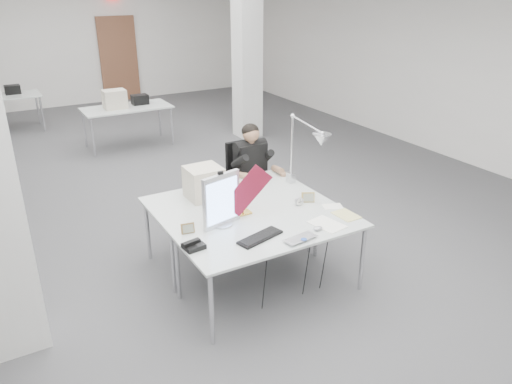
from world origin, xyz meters
TOP-DOWN VIEW (x-y plane):
  - room_shell at (0.04, 0.13)m, footprint 10.04×14.04m
  - desk_main at (0.00, -2.50)m, footprint 1.80×0.90m
  - desk_second at (0.00, -1.60)m, footprint 1.80×0.90m
  - bg_desk_a at (0.20, 3.00)m, footprint 1.60×0.80m
  - office_chair at (0.61, -0.95)m, footprint 0.50×0.50m
  - seated_person at (0.61, -1.00)m, footprint 0.45×0.56m
  - monitor at (-0.39, -2.20)m, footprint 0.43×0.14m
  - pennant at (-0.12, -2.23)m, footprint 0.47×0.20m
  - keyboard at (-0.20, -2.62)m, footprint 0.49×0.27m
  - laptop at (0.11, -2.88)m, footprint 0.35×0.25m
  - mouse at (0.36, -2.76)m, footprint 0.11×0.08m
  - bankers_lamp at (-0.09, -2.08)m, footprint 0.31×0.20m
  - desk_phone at (-0.81, -2.49)m, footprint 0.19×0.18m
  - picture_frame_left at (-0.74, -2.19)m, footprint 0.13×0.05m
  - picture_frame_right at (0.65, -2.18)m, footprint 0.14×0.10m
  - desk_clock at (0.52, -2.20)m, footprint 0.10×0.05m
  - paper_stack_a at (0.51, -2.71)m, footprint 0.29×0.37m
  - paper_stack_b at (0.80, -2.64)m, footprint 0.20×0.27m
  - paper_stack_c at (0.81, -2.41)m, footprint 0.24×0.20m
  - beige_monitor at (-0.26, -1.50)m, footprint 0.37×0.35m
  - architect_lamp at (0.81, -1.86)m, footprint 0.34×0.77m

SIDE VIEW (x-z plane):
  - office_chair at x=0.61m, z-range 0.00..1.00m
  - desk_main at x=0.00m, z-range 0.73..0.75m
  - desk_second at x=0.00m, z-range 0.73..0.75m
  - bg_desk_a at x=0.20m, z-range 0.73..0.75m
  - paper_stack_c at x=0.81m, z-range 0.76..0.76m
  - paper_stack_a at x=0.51m, z-range 0.76..0.76m
  - paper_stack_b at x=0.80m, z-range 0.76..0.76m
  - keyboard at x=-0.20m, z-range 0.76..0.78m
  - laptop at x=0.11m, z-range 0.76..0.78m
  - mouse at x=0.36m, z-range 0.76..0.79m
  - desk_phone at x=-0.81m, z-range 0.76..0.80m
  - desk_clock at x=0.52m, z-range 0.76..0.85m
  - picture_frame_left at x=-0.74m, z-range 0.75..0.86m
  - picture_frame_right at x=0.65m, z-range 0.75..0.87m
  - seated_person at x=0.61m, z-range 0.49..1.31m
  - bankers_lamp at x=-0.09m, z-range 0.76..1.08m
  - beige_monitor at x=-0.26m, z-range 0.75..1.10m
  - monitor at x=-0.39m, z-range 0.76..1.28m
  - pennant at x=-0.12m, z-range 0.80..1.34m
  - architect_lamp at x=0.81m, z-range 0.75..1.72m
  - room_shell at x=0.04m, z-range 0.07..3.31m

